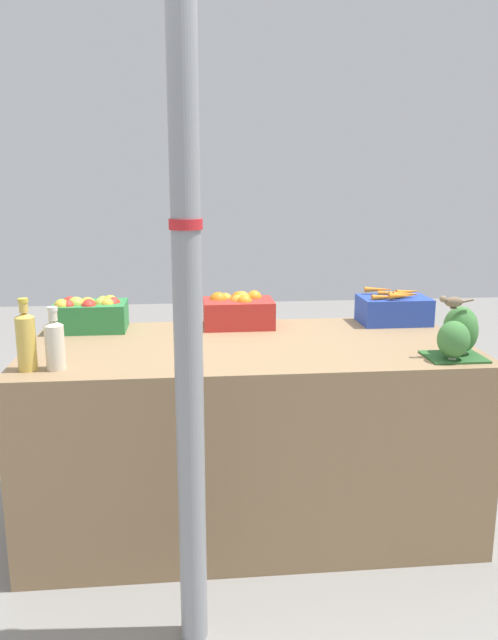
# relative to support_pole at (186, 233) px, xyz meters

# --- Properties ---
(ground_plane) EXTENTS (10.00, 10.00, 0.00)m
(ground_plane) POSITION_rel_support_pole_xyz_m (0.25, 0.73, -1.33)
(ground_plane) COLOR gray
(market_table) EXTENTS (1.84, 0.88, 0.80)m
(market_table) POSITION_rel_support_pole_xyz_m (0.25, 0.73, -0.92)
(market_table) COLOR #937551
(market_table) RESTS_ON ground_plane
(support_pole) EXTENTS (0.10, 0.10, 2.65)m
(support_pole) POSITION_rel_support_pole_xyz_m (0.00, 0.00, 0.00)
(support_pole) COLOR gray
(support_pole) RESTS_ON ground_plane
(apple_crate) EXTENTS (0.32, 0.22, 0.16)m
(apple_crate) POSITION_rel_support_pole_xyz_m (-0.44, 1.03, -0.44)
(apple_crate) COLOR #2D8442
(apple_crate) RESTS_ON market_table
(orange_crate) EXTENTS (0.32, 0.22, 0.17)m
(orange_crate) POSITION_rel_support_pole_xyz_m (0.23, 1.04, -0.44)
(orange_crate) COLOR red
(orange_crate) RESTS_ON market_table
(carrot_crate) EXTENTS (0.32, 0.22, 0.16)m
(carrot_crate) POSITION_rel_support_pole_xyz_m (0.98, 1.03, -0.45)
(carrot_crate) COLOR #2847B7
(carrot_crate) RESTS_ON market_table
(broccoli_pile) EXTENTS (0.22, 0.21, 0.19)m
(broccoli_pile) POSITION_rel_support_pole_xyz_m (1.04, 0.44, -0.43)
(broccoli_pile) COLOR #2D602D
(broccoli_pile) RESTS_ON market_table
(juice_bottle_golden) EXTENTS (0.07, 0.07, 0.26)m
(juice_bottle_golden) POSITION_rel_support_pole_xyz_m (-0.58, 0.43, -0.41)
(juice_bottle_golden) COLOR gold
(juice_bottle_golden) RESTS_ON market_table
(juice_bottle_cloudy) EXTENTS (0.07, 0.07, 0.23)m
(juice_bottle_cloudy) POSITION_rel_support_pole_xyz_m (-0.48, 0.43, -0.43)
(juice_bottle_cloudy) COLOR beige
(juice_bottle_cloudy) RESTS_ON market_table
(sparrow_bird) EXTENTS (0.14, 0.04, 0.05)m
(sparrow_bird) POSITION_rel_support_pole_xyz_m (1.00, 0.44, -0.30)
(sparrow_bird) COLOR #4C3D2D
(sparrow_bird) RESTS_ON broccoli_pile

